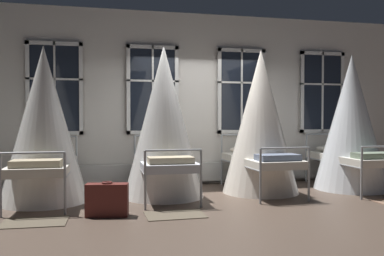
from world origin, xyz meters
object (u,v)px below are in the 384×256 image
Objects in this scene: cot_second at (164,124)px; cot_third at (260,123)px; suitcase_dark at (107,200)px; cot_first at (44,126)px; cot_fourth at (351,124)px.

cot_third is at bearing -88.93° from cot_second.
cot_second reaches higher than suitcase_dark.
cot_first reaches higher than suitcase_dark.
suitcase_dark is at bearing 141.53° from cot_second.
cot_fourth is at bearing -90.26° from cot_second.
cot_second is at bearing -87.95° from cot_first.
cot_second is at bearing 61.50° from suitcase_dark.
cot_fourth reaches higher than cot_first.
suitcase_dark is (0.95, -1.17, -0.97)m from cot_first.
cot_third is at bearing -87.81° from cot_first.
cot_first is 0.99× the size of cot_fourth.
cot_first is at bearing 91.09° from cot_fourth.
suitcase_dark is (-4.46, -1.17, -0.99)m from cot_fourth.
cot_second is at bearing 90.72° from cot_fourth.
cot_fourth is at bearing -93.26° from cot_third.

